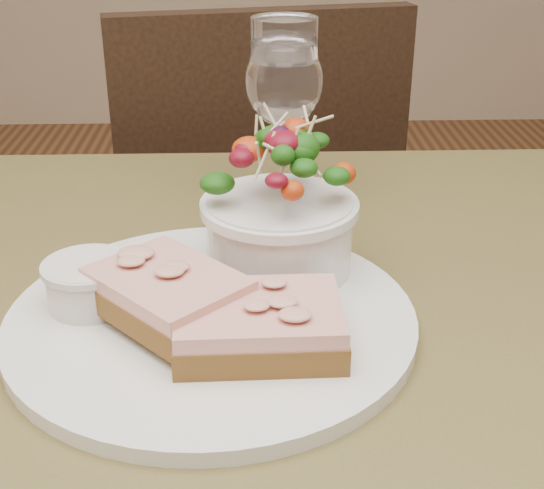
{
  "coord_description": "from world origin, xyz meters",
  "views": [
    {
      "loc": [
        -0.01,
        -0.49,
        1.06
      ],
      "look_at": [
        0.01,
        0.02,
        0.81
      ],
      "focal_mm": 50.0,
      "sensor_mm": 36.0,
      "label": 1
    }
  ],
  "objects_px": {
    "sandwich_front": "(259,324)",
    "cafe_table": "(263,430)",
    "sandwich_back": "(168,293)",
    "wine_glass": "(284,87)",
    "ramekin": "(89,282)",
    "chair_far": "(244,331)",
    "dinner_plate": "(212,319)",
    "salad_bowl": "(279,203)"
  },
  "relations": [
    {
      "from": "sandwich_front",
      "to": "cafe_table",
      "type": "bearing_deg",
      "value": 84.6
    },
    {
      "from": "sandwich_back",
      "to": "wine_glass",
      "type": "xyz_separation_m",
      "value": [
        0.1,
        0.25,
        0.09
      ]
    },
    {
      "from": "cafe_table",
      "to": "wine_glass",
      "type": "distance_m",
      "value": 0.33
    },
    {
      "from": "cafe_table",
      "to": "ramekin",
      "type": "bearing_deg",
      "value": 173.17
    },
    {
      "from": "chair_far",
      "to": "dinner_plate",
      "type": "relative_size",
      "value": 2.92
    },
    {
      "from": "chair_far",
      "to": "cafe_table",
      "type": "bearing_deg",
      "value": 80.15
    },
    {
      "from": "dinner_plate",
      "to": "ramekin",
      "type": "xyz_separation_m",
      "value": [
        -0.09,
        0.02,
        0.03
      ]
    },
    {
      "from": "salad_bowl",
      "to": "chair_far",
      "type": "bearing_deg",
      "value": 93.26
    },
    {
      "from": "cafe_table",
      "to": "dinner_plate",
      "type": "bearing_deg",
      "value": 179.33
    },
    {
      "from": "salad_bowl",
      "to": "ramekin",
      "type": "bearing_deg",
      "value": -159.26
    },
    {
      "from": "ramekin",
      "to": "salad_bowl",
      "type": "distance_m",
      "value": 0.16
    },
    {
      "from": "chair_far",
      "to": "salad_bowl",
      "type": "relative_size",
      "value": 7.09
    },
    {
      "from": "sandwich_front",
      "to": "sandwich_back",
      "type": "relative_size",
      "value": 0.87
    },
    {
      "from": "salad_bowl",
      "to": "wine_glass",
      "type": "xyz_separation_m",
      "value": [
        0.01,
        0.17,
        0.05
      ]
    },
    {
      "from": "salad_bowl",
      "to": "sandwich_back",
      "type": "bearing_deg",
      "value": -135.92
    },
    {
      "from": "chair_far",
      "to": "sandwich_front",
      "type": "xyz_separation_m",
      "value": [
        0.02,
        -0.75,
        0.48
      ]
    },
    {
      "from": "ramekin",
      "to": "wine_glass",
      "type": "bearing_deg",
      "value": 54.54
    },
    {
      "from": "chair_far",
      "to": "sandwich_back",
      "type": "relative_size",
      "value": 6.65
    },
    {
      "from": "sandwich_front",
      "to": "ramekin",
      "type": "height_order",
      "value": "ramekin"
    },
    {
      "from": "ramekin",
      "to": "salad_bowl",
      "type": "xyz_separation_m",
      "value": [
        0.15,
        0.06,
        0.04
      ]
    },
    {
      "from": "sandwich_back",
      "to": "salad_bowl",
      "type": "xyz_separation_m",
      "value": [
        0.08,
        0.08,
        0.04
      ]
    },
    {
      "from": "sandwich_front",
      "to": "wine_glass",
      "type": "bearing_deg",
      "value": 82.72
    },
    {
      "from": "chair_far",
      "to": "sandwich_back",
      "type": "bearing_deg",
      "value": 74.63
    },
    {
      "from": "sandwich_back",
      "to": "sandwich_front",
      "type": "bearing_deg",
      "value": 20.29
    },
    {
      "from": "chair_far",
      "to": "dinner_plate",
      "type": "distance_m",
      "value": 0.84
    },
    {
      "from": "cafe_table",
      "to": "sandwich_back",
      "type": "distance_m",
      "value": 0.15
    },
    {
      "from": "dinner_plate",
      "to": "cafe_table",
      "type": "bearing_deg",
      "value": -0.67
    },
    {
      "from": "cafe_table",
      "to": "wine_glass",
      "type": "bearing_deg",
      "value": 83.55
    },
    {
      "from": "chair_far",
      "to": "wine_glass",
      "type": "xyz_separation_m",
      "value": [
        0.05,
        -0.47,
        0.58
      ]
    },
    {
      "from": "dinner_plate",
      "to": "sandwich_back",
      "type": "height_order",
      "value": "sandwich_back"
    },
    {
      "from": "wine_glass",
      "to": "ramekin",
      "type": "bearing_deg",
      "value": -125.46
    },
    {
      "from": "sandwich_back",
      "to": "salad_bowl",
      "type": "distance_m",
      "value": 0.12
    },
    {
      "from": "dinner_plate",
      "to": "salad_bowl",
      "type": "height_order",
      "value": "salad_bowl"
    },
    {
      "from": "cafe_table",
      "to": "chair_far",
      "type": "relative_size",
      "value": 0.89
    },
    {
      "from": "dinner_plate",
      "to": "sandwich_back",
      "type": "xyz_separation_m",
      "value": [
        -0.03,
        -0.01,
        0.03
      ]
    },
    {
      "from": "sandwich_back",
      "to": "dinner_plate",
      "type": "bearing_deg",
      "value": 66.3
    },
    {
      "from": "sandwich_back",
      "to": "ramekin",
      "type": "bearing_deg",
      "value": -155.8
    },
    {
      "from": "cafe_table",
      "to": "ramekin",
      "type": "height_order",
      "value": "ramekin"
    },
    {
      "from": "sandwich_back",
      "to": "wine_glass",
      "type": "relative_size",
      "value": 0.77
    },
    {
      "from": "sandwich_front",
      "to": "ramekin",
      "type": "xyz_separation_m",
      "value": [
        -0.13,
        0.06,
        0.0
      ]
    },
    {
      "from": "dinner_plate",
      "to": "wine_glass",
      "type": "relative_size",
      "value": 1.76
    },
    {
      "from": "sandwich_back",
      "to": "ramekin",
      "type": "height_order",
      "value": "sandwich_back"
    }
  ]
}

